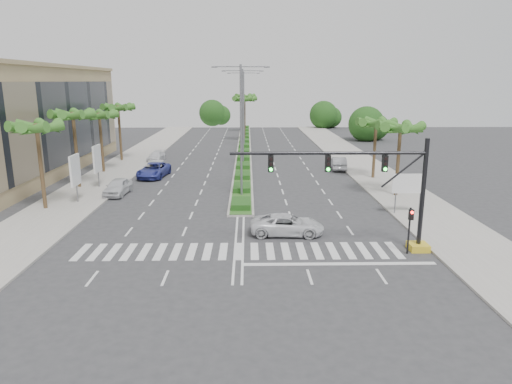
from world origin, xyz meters
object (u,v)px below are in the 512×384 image
(car_parked_a, at_px, (118,187))
(car_parked_c, at_px, (154,170))
(car_crossing, at_px, (287,225))
(car_right, at_px, (339,163))
(car_parked_b, at_px, (156,168))
(car_parked_d, at_px, (156,156))

(car_parked_a, relative_size, car_parked_c, 0.78)
(car_parked_a, distance_m, car_crossing, 19.27)
(car_parked_c, bearing_deg, car_right, 17.07)
(car_parked_c, distance_m, car_right, 22.11)
(car_parked_a, height_order, car_parked_b, car_parked_b)
(car_parked_b, height_order, car_parked_d, car_parked_b)
(car_crossing, bearing_deg, car_right, -16.25)
(car_parked_b, distance_m, car_parked_c, 1.53)
(car_right, bearing_deg, car_parked_b, 13.22)
(car_parked_c, bearing_deg, car_crossing, -49.93)
(car_parked_d, relative_size, car_crossing, 0.85)
(car_parked_a, height_order, car_right, car_right)
(car_parked_a, height_order, car_parked_c, car_parked_c)
(car_crossing, bearing_deg, car_parked_a, 54.71)
(car_parked_c, distance_m, car_parked_d, 10.79)
(car_parked_b, relative_size, car_crossing, 0.93)
(car_parked_d, relative_size, car_right, 0.92)
(car_parked_c, relative_size, car_right, 1.22)
(car_parked_c, xyz_separation_m, car_right, (21.73, 4.11, -0.02))
(car_parked_d, bearing_deg, car_parked_a, -84.42)
(car_parked_a, bearing_deg, car_parked_b, 83.44)
(car_parked_c, relative_size, car_parked_d, 1.32)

